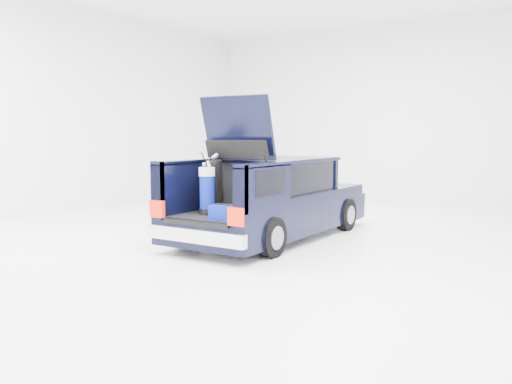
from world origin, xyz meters
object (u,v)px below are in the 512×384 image
Objects in this scene: blue_golf_bag at (207,190)px; black_golf_bag at (215,186)px; car at (274,200)px; blue_duffel at (226,212)px; red_suitcase at (263,197)px.

black_golf_bag is at bearing 85.62° from blue_golf_bag.
car is 1.96m from blue_duffel.
blue_duffel is (-0.18, -0.74, -0.18)m from red_suitcase.
red_suitcase is at bearing 76.18° from blue_duffel.
blue_golf_bag is 1.90× the size of blue_duffel.
blue_golf_bag is at bearing 154.04° from blue_duffel.
car is 5.51× the size of blue_golf_bag.
black_golf_bag is 1.12× the size of blue_golf_bag.
car is 1.44m from black_golf_bag.
car reaches higher than black_golf_bag.
blue_golf_bag is (-0.74, -0.46, 0.10)m from red_suitcase.
black_golf_bag is at bearing -103.00° from car.
blue_golf_bag reaches higher than red_suitcase.
black_golf_bag is (-0.31, -1.36, 0.35)m from car.
black_golf_bag is 0.91m from blue_duffel.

